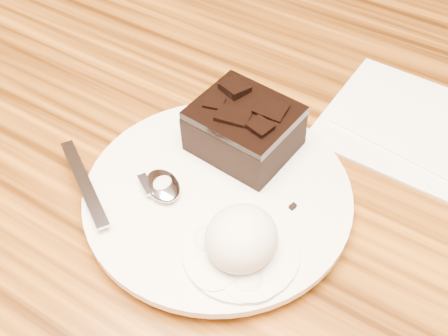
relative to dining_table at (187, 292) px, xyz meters
The scene contains 10 objects.
dining_table is the anchor object (origin of this frame).
plate 0.41m from the dining_table, 35.36° to the right, with size 0.23×0.23×0.02m, color white.
brownie 0.43m from the dining_table, 11.89° to the right, with size 0.09×0.07×0.04m, color black.
ice_cream_scoop 0.46m from the dining_table, 37.15° to the right, with size 0.06×0.06×0.05m, color #EDE7CE.
melt_puddle 0.44m from the dining_table, 37.15° to the right, with size 0.09×0.09×0.00m, color silver.
spoon 0.42m from the dining_table, 55.34° to the right, with size 0.03×0.16×0.01m, color silver, non-canonical shape.
napkin 0.45m from the dining_table, 26.80° to the left, with size 0.15×0.15×0.01m, color white.
crumb_a 0.44m from the dining_table, 35.60° to the right, with size 0.01×0.01×0.00m, color black.
crumb_b 0.44m from the dining_table, 40.06° to the right, with size 0.01×0.01×0.00m, color black.
crumb_c 0.44m from the dining_table, 19.21° to the right, with size 0.01×0.00×0.00m, color black.
Camera 1 is at (0.29, -0.34, 1.15)m, focal length 45.62 mm.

